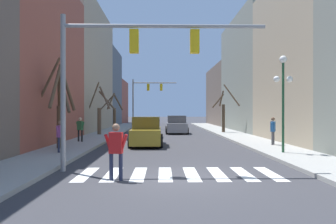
# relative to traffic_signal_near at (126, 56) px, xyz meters

# --- Properties ---
(ground_plane) EXTENTS (240.00, 240.00, 0.00)m
(ground_plane) POSITION_rel_traffic_signal_near_xyz_m (1.86, -1.38, -4.11)
(ground_plane) COLOR #38383D
(building_row_left) EXTENTS (6.00, 58.98, 13.26)m
(building_row_left) POSITION_rel_traffic_signal_near_xyz_m (-8.24, 21.16, 1.50)
(building_row_left) COLOR #66564C
(building_row_left) RESTS_ON ground_plane
(building_row_right) EXTENTS (6.00, 52.39, 12.12)m
(building_row_right) POSITION_rel_traffic_signal_near_xyz_m (11.96, 17.70, 1.38)
(building_row_right) COLOR gray
(building_row_right) RESTS_ON ground_plane
(crosswalk_stripes) EXTENTS (6.75, 2.60, 0.01)m
(crosswalk_stripes) POSITION_rel_traffic_signal_near_xyz_m (1.86, -0.59, -4.11)
(crosswalk_stripes) COLOR white
(crosswalk_stripes) RESTS_ON ground_plane
(traffic_signal_near) EXTENTS (7.34, 0.28, 5.61)m
(traffic_signal_near) POSITION_rel_traffic_signal_near_xyz_m (0.00, 0.00, 0.00)
(traffic_signal_near) COLOR gray
(traffic_signal_near) RESTS_ON ground_plane
(traffic_signal_far) EXTENTS (5.38, 0.28, 6.04)m
(traffic_signal_far) POSITION_rel_traffic_signal_near_xyz_m (-0.74, 28.20, 0.20)
(traffic_signal_far) COLOR gray
(traffic_signal_far) RESTS_ON ground_plane
(street_lamp_right_corner) EXTENTS (0.95, 0.36, 4.71)m
(street_lamp_right_corner) POSITION_rel_traffic_signal_near_xyz_m (7.20, 4.04, -0.65)
(street_lamp_right_corner) COLOR #1E4C2D
(street_lamp_right_corner) RESTS_ON sidewalk_right
(car_at_intersection) EXTENTS (2.03, 4.57, 1.81)m
(car_at_intersection) POSITION_rel_traffic_signal_near_xyz_m (0.34, 8.74, -3.28)
(car_at_intersection) COLOR #A38423
(car_at_intersection) RESTS_ON ground_plane
(car_parked_left_mid) EXTENTS (2.14, 4.54, 1.74)m
(car_parked_left_mid) POSITION_rel_traffic_signal_near_xyz_m (2.71, 20.12, -3.31)
(car_parked_left_mid) COLOR gray
(car_parked_left_mid) RESTS_ON ground_plane
(car_parked_right_near) EXTENTS (2.14, 4.36, 1.71)m
(car_parked_right_near) POSITION_rel_traffic_signal_near_xyz_m (-0.01, 15.55, -3.32)
(car_parked_right_near) COLOR silver
(car_parked_right_near) RESTS_ON ground_plane
(pedestrian_crossing_street) EXTENTS (0.76, 0.28, 1.77)m
(pedestrian_crossing_street) POSITION_rel_traffic_signal_near_xyz_m (-0.13, -1.57, -3.07)
(pedestrian_crossing_street) COLOR #282D47
(pedestrian_crossing_street) RESTS_ON ground_plane
(pedestrian_waiting_at_curb) EXTENTS (0.30, 0.65, 1.54)m
(pedestrian_waiting_at_curb) POSITION_rel_traffic_signal_near_xyz_m (-3.67, 4.31, -3.05)
(pedestrian_waiting_at_curb) COLOR #282D47
(pedestrian_waiting_at_curb) RESTS_ON sidewalk_left
(pedestrian_on_left_sidewalk) EXTENTS (0.65, 0.37, 1.60)m
(pedestrian_on_left_sidewalk) POSITION_rel_traffic_signal_near_xyz_m (-4.12, 9.98, -3.02)
(pedestrian_on_left_sidewalk) COLOR black
(pedestrian_on_left_sidewalk) RESTS_ON sidewalk_left
(pedestrian_near_right_corner) EXTENTS (0.45, 0.64, 1.65)m
(pedestrian_near_right_corner) POSITION_rel_traffic_signal_near_xyz_m (7.95, 7.70, -2.99)
(pedestrian_near_right_corner) COLOR #4C4C51
(pedestrian_near_right_corner) RESTS_ON sidewalk_right
(street_tree_left_near) EXTENTS (2.36, 2.66, 4.63)m
(street_tree_left_near) POSITION_rel_traffic_signal_near_xyz_m (7.27, 19.57, -1.96)
(street_tree_left_near) COLOR #473828
(street_tree_left_near) RESTS_ON sidewalk_right
(street_tree_right_far) EXTENTS (2.70, 2.57, 4.57)m
(street_tree_right_far) POSITION_rel_traffic_signal_near_xyz_m (-4.06, 16.74, -2.04)
(street_tree_right_far) COLOR brown
(street_tree_right_far) RESTS_ON sidewalk_left
(street_tree_right_mid) EXTENTS (2.44, 0.95, 3.95)m
(street_tree_right_mid) POSITION_rel_traffic_signal_near_xyz_m (-3.76, 22.73, -2.12)
(street_tree_right_mid) COLOR brown
(street_tree_right_mid) RESTS_ON sidewalk_left
(street_tree_left_mid) EXTENTS (2.33, 4.03, 4.93)m
(street_tree_left_mid) POSITION_rel_traffic_signal_near_xyz_m (-4.25, 6.04, -1.59)
(street_tree_left_mid) COLOR brown
(street_tree_left_mid) RESTS_ON sidewalk_left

